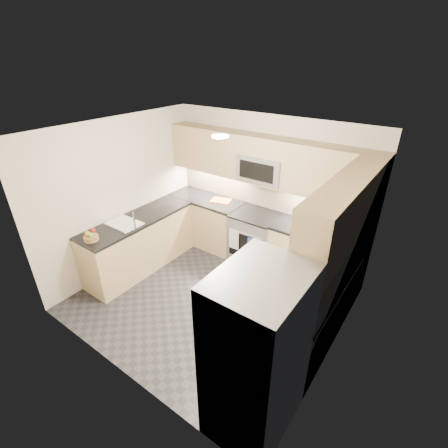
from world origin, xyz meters
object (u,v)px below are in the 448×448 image
gas_range (255,239)px  utensil_bowl (354,242)px  cutting_board (221,200)px  fruit_basket (91,238)px  refrigerator (257,355)px  microwave (263,168)px

gas_range → utensil_bowl: size_ratio=3.39×
utensil_bowl → cutting_board: utensil_bowl is taller
cutting_board → utensil_bowl: bearing=-4.8°
fruit_basket → gas_range: bearing=55.0°
refrigerator → utensil_bowl: bearing=85.8°
gas_range → refrigerator: 2.86m
refrigerator → utensil_bowl: refrigerator is taller
gas_range → fruit_basket: fruit_basket is taller
gas_range → microwave: (0.00, 0.12, 1.24)m
cutting_board → fruit_basket: fruit_basket is taller
gas_range → utensil_bowl: bearing=-3.9°
microwave → cutting_board: size_ratio=2.17×
microwave → fruit_basket: 2.79m
fruit_basket → microwave: bearing=56.5°
gas_range → utensil_bowl: utensil_bowl is taller
cutting_board → fruit_basket: 2.32m
microwave → gas_range: bearing=-90.0°
cutting_board → microwave: bearing=2.3°
cutting_board → refrigerator: bearing=-48.2°
microwave → utensil_bowl: (1.62, -0.23, -0.68)m
gas_range → fruit_basket: size_ratio=4.49×
gas_range → cutting_board: cutting_board is taller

